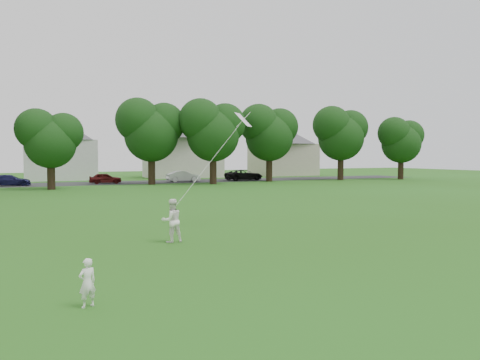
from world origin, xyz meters
name	(u,v)px	position (x,y,z in m)	size (l,w,h in m)	color
ground	(205,281)	(0.00, 0.00, 0.00)	(160.00, 160.00, 0.00)	#265713
street	(67,184)	(0.00, 42.00, 0.01)	(90.00, 7.00, 0.01)	#2D2D30
toddler	(87,283)	(-2.81, -0.87, 0.49)	(0.36, 0.24, 0.99)	white
older_boy	(172,221)	(0.70, 5.19, 0.76)	(0.74, 0.57, 1.52)	white
kite	(211,161)	(2.58, 6.27, 2.81)	(2.37, 1.58, 5.52)	white
tree_row	(87,124)	(1.51, 35.97, 6.02)	(81.12, 9.13, 10.16)	black
parked_cars	(40,179)	(-2.63, 41.00, 0.63)	(54.24, 2.48, 1.30)	black
house_row	(66,142)	(0.78, 52.00, 4.74)	(76.29, 14.26, 9.86)	beige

